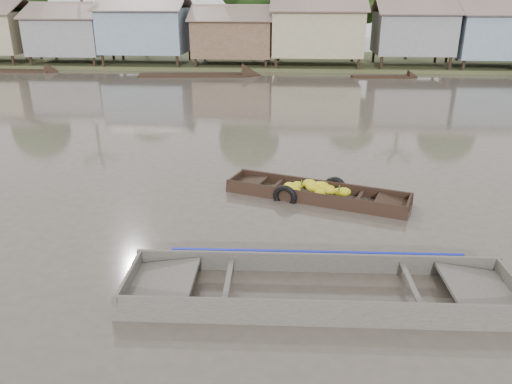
{
  "coord_description": "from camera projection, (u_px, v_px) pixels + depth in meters",
  "views": [
    {
      "loc": [
        0.99,
        -9.73,
        5.27
      ],
      "look_at": [
        0.11,
        1.47,
        0.8
      ],
      "focal_mm": 35.0,
      "sensor_mm": 36.0,
      "label": 1
    }
  ],
  "objects": [
    {
      "name": "viewer_boat",
      "position": [
        319.0,
        293.0,
        9.33
      ],
      "size": [
        7.31,
        2.14,
        0.58
      ],
      "rotation": [
        0.0,
        0.0,
        0.03
      ],
      "color": "#3E3834",
      "rests_on": "ground"
    },
    {
      "name": "ground",
      "position": [
        246.0,
        250.0,
        11.03
      ],
      "size": [
        120.0,
        120.0,
        0.0
      ],
      "primitive_type": "plane",
      "color": "#464136",
      "rests_on": "ground"
    },
    {
      "name": "riverbank",
      "position": [
        323.0,
        24.0,
        39.2
      ],
      "size": [
        120.0,
        12.47,
        10.22
      ],
      "color": "#384723",
      "rests_on": "ground"
    },
    {
      "name": "distant_boats",
      "position": [
        477.0,
        78.0,
        32.37
      ],
      "size": [
        48.92,
        15.11,
        1.38
      ],
      "color": "black",
      "rests_on": "ground"
    },
    {
      "name": "banana_boat",
      "position": [
        314.0,
        193.0,
        13.83
      ],
      "size": [
        5.17,
        2.76,
        0.72
      ],
      "rotation": [
        0.0,
        0.0,
        -0.32
      ],
      "color": "black",
      "rests_on": "ground"
    }
  ]
}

